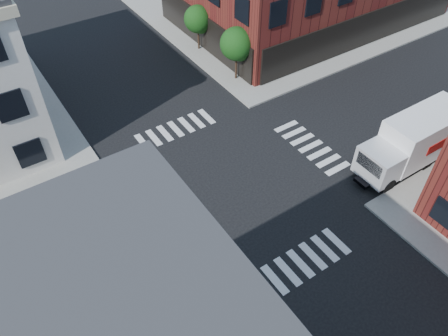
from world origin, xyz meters
TOP-DOWN VIEW (x-y plane):
  - ground at (0.00, 0.00)m, footprint 120.00×120.00m
  - tree_near at (7.56, 9.98)m, footprint 2.69×2.69m
  - tree_far at (7.56, 15.98)m, footprint 2.43×2.43m
  - signal_pole at (-6.72, -6.68)m, footprint 1.29×1.24m
  - box_truck at (11.29, -4.82)m, footprint 8.27×2.64m
  - traffic_cone at (-5.70, -5.37)m, footprint 0.45×0.45m

SIDE VIEW (x-z plane):
  - ground at x=0.00m, z-range 0.00..0.00m
  - traffic_cone at x=-5.70m, z-range -0.01..0.73m
  - box_truck at x=11.29m, z-range 0.07..3.80m
  - signal_pole at x=-6.72m, z-range 0.56..5.16m
  - tree_far at x=7.56m, z-range 0.84..4.91m
  - tree_near at x=7.56m, z-range 0.91..5.41m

